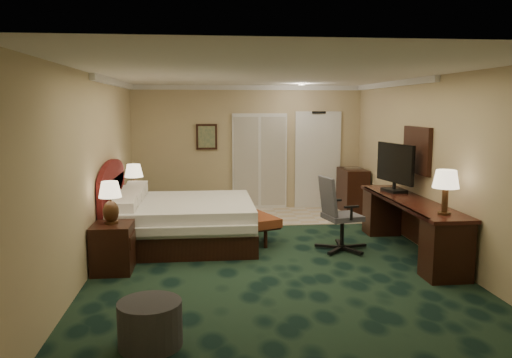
{
  "coord_description": "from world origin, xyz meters",
  "views": [
    {
      "loc": [
        -0.94,
        -7.11,
        2.24
      ],
      "look_at": [
        -0.15,
        0.6,
        1.12
      ],
      "focal_mm": 35.0,
      "sensor_mm": 36.0,
      "label": 1
    }
  ],
  "objects": [
    {
      "name": "wall_mirror",
      "position": [
        2.46,
        0.6,
        1.55
      ],
      "size": [
        0.05,
        0.95,
        0.75
      ],
      "primitive_type": "cube",
      "color": "white",
      "rests_on": "wall_right"
    },
    {
      "name": "ceiling",
      "position": [
        0.0,
        0.0,
        2.7
      ],
      "size": [
        5.0,
        7.5,
        0.0
      ],
      "primitive_type": "cube",
      "color": "silver",
      "rests_on": "wall_back"
    },
    {
      "name": "desk_chair",
      "position": [
        1.18,
        0.34,
        0.59
      ],
      "size": [
        0.81,
        0.77,
        1.18
      ],
      "primitive_type": null,
      "rotation": [
        0.0,
        0.0,
        0.22
      ],
      "color": "#4D4C54",
      "rests_on": "ground"
    },
    {
      "name": "wall_right",
      "position": [
        2.5,
        0.0,
        1.35
      ],
      "size": [
        0.0,
        7.5,
        2.7
      ],
      "primitive_type": "cube",
      "color": "tan",
      "rests_on": "ground"
    },
    {
      "name": "lamp_near",
      "position": [
        -2.23,
        -0.28,
        0.95
      ],
      "size": [
        0.39,
        0.39,
        0.58
      ],
      "primitive_type": null,
      "rotation": [
        0.0,
        0.0,
        0.31
      ],
      "color": "black",
      "rests_on": "nightstand_near"
    },
    {
      "name": "bed_bench",
      "position": [
        -0.18,
        1.16,
        0.23
      ],
      "size": [
        0.93,
        1.42,
        0.46
      ],
      "primitive_type": "cube",
      "rotation": [
        0.0,
        0.0,
        0.38
      ],
      "color": "maroon",
      "rests_on": "ground"
    },
    {
      "name": "tv",
      "position": [
        2.18,
        0.8,
        1.24
      ],
      "size": [
        0.27,
        1.04,
        0.81
      ],
      "primitive_type": "cube",
      "rotation": [
        0.0,
        0.0,
        0.18
      ],
      "color": "black",
      "rests_on": "desk"
    },
    {
      "name": "wall_back",
      "position": [
        0.0,
        3.75,
        1.35
      ],
      "size": [
        5.0,
        0.0,
        2.7
      ],
      "primitive_type": "cube",
      "color": "tan",
      "rests_on": "ground"
    },
    {
      "name": "wall_front",
      "position": [
        0.0,
        -3.75,
        1.35
      ],
      "size": [
        5.0,
        0.0,
        2.7
      ],
      "primitive_type": "cube",
      "color": "tan",
      "rests_on": "ground"
    },
    {
      "name": "nightstand_near",
      "position": [
        -2.22,
        -0.33,
        0.33
      ],
      "size": [
        0.53,
        0.61,
        0.66
      ],
      "primitive_type": "cube",
      "color": "black",
      "rests_on": "ground"
    },
    {
      "name": "desk_lamp",
      "position": [
        2.19,
        -0.96,
        1.14
      ],
      "size": [
        0.41,
        0.41,
        0.6
      ],
      "primitive_type": null,
      "rotation": [
        0.0,
        0.0,
        -0.21
      ],
      "color": "black",
      "rests_on": "desk"
    },
    {
      "name": "desk",
      "position": [
        2.17,
        0.09,
        0.42
      ],
      "size": [
        0.62,
        2.9,
        0.84
      ],
      "primitive_type": "cube",
      "color": "black",
      "rests_on": "ground"
    },
    {
      "name": "entry_door",
      "position": [
        1.55,
        3.72,
        1.05
      ],
      "size": [
        1.02,
        0.06,
        2.18
      ],
      "primitive_type": "cube",
      "color": "white",
      "rests_on": "ground"
    },
    {
      "name": "lamp_far",
      "position": [
        -2.24,
        2.08,
        0.89
      ],
      "size": [
        0.35,
        0.35,
        0.63
      ],
      "primitive_type": null,
      "rotation": [
        0.0,
        0.0,
        0.07
      ],
      "color": "black",
      "rests_on": "nightstand_far"
    },
    {
      "name": "closet_doors",
      "position": [
        0.25,
        3.71,
        1.05
      ],
      "size": [
        1.2,
        0.06,
        2.1
      ],
      "primitive_type": "cube",
      "color": "#B3B3B1",
      "rests_on": "ground"
    },
    {
      "name": "crown_molding",
      "position": [
        0.0,
        0.0,
        2.65
      ],
      "size": [
        5.0,
        7.5,
        0.1
      ],
      "primitive_type": null,
      "color": "white",
      "rests_on": "wall_back"
    },
    {
      "name": "wall_art",
      "position": [
        -0.9,
        3.71,
        1.6
      ],
      "size": [
        0.45,
        0.06,
        0.55
      ],
      "primitive_type": "cube",
      "color": "#426050",
      "rests_on": "wall_back"
    },
    {
      "name": "headboard",
      "position": [
        -2.44,
        1.0,
        0.7
      ],
      "size": [
        0.12,
        2.0,
        1.4
      ],
      "primitive_type": null,
      "color": "#511211",
      "rests_on": "ground"
    },
    {
      "name": "tile_patch",
      "position": [
        0.9,
        2.9,
        0.01
      ],
      "size": [
        3.2,
        1.7,
        0.01
      ],
      "primitive_type": "cube",
      "color": "#CCB692",
      "rests_on": "ground"
    },
    {
      "name": "ottoman",
      "position": [
        -1.48,
        -2.58,
        0.22
      ],
      "size": [
        0.62,
        0.62,
        0.43
      ],
      "primitive_type": "cylinder",
      "rotation": [
        0.0,
        0.0,
        0.03
      ],
      "color": "#27272E",
      "rests_on": "ground"
    },
    {
      "name": "wall_left",
      "position": [
        -2.5,
        0.0,
        1.35
      ],
      "size": [
        0.0,
        7.5,
        2.7
      ],
      "primitive_type": "cube",
      "color": "tan",
      "rests_on": "ground"
    },
    {
      "name": "bed",
      "position": [
        -1.29,
        1.01,
        0.35
      ],
      "size": [
        2.23,
        2.06,
        0.71
      ],
      "primitive_type": "cube",
      "color": "white",
      "rests_on": "ground"
    },
    {
      "name": "nightstand_far",
      "position": [
        -2.25,
        2.13,
        0.29
      ],
      "size": [
        0.46,
        0.53,
        0.58
      ],
      "primitive_type": "cube",
      "color": "black",
      "rests_on": "ground"
    },
    {
      "name": "minibar",
      "position": [
        2.21,
        3.2,
        0.46
      ],
      "size": [
        0.49,
        0.87,
        0.92
      ],
      "primitive_type": "cube",
      "color": "black",
      "rests_on": "ground"
    },
    {
      "name": "floor",
      "position": [
        0.0,
        0.0,
        0.0
      ],
      "size": [
        5.0,
        7.5,
        0.0
      ],
      "primitive_type": "cube",
      "color": "black",
      "rests_on": "ground"
    }
  ]
}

